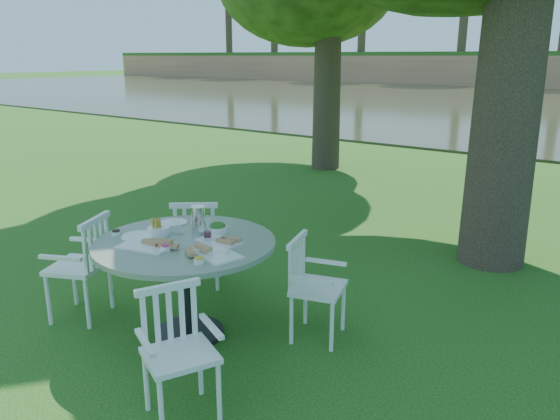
% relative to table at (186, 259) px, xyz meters
% --- Properties ---
extents(ground, '(140.00, 140.00, 0.00)m').
position_rel_table_xyz_m(ground, '(0.14, 0.86, -0.66)').
color(ground, '#14420D').
rests_on(ground, ground).
extents(table, '(1.42, 1.42, 0.82)m').
position_rel_table_xyz_m(table, '(0.00, 0.00, 0.00)').
color(table, black).
rests_on(table, ground).
extents(chair_ne, '(0.50, 0.52, 0.83)m').
position_rel_table_xyz_m(chair_ne, '(0.78, 0.59, -0.18)').
color(chair_ne, white).
rests_on(chair_ne, ground).
extents(chair_nw, '(0.61, 0.61, 0.89)m').
position_rel_table_xyz_m(chair_nw, '(-0.63, 0.73, -0.14)').
color(chair_nw, white).
rests_on(chair_nw, ground).
extents(chair_sw, '(0.59, 0.60, 0.91)m').
position_rel_table_xyz_m(chair_sw, '(-0.92, -0.29, -0.13)').
color(chair_sw, white).
rests_on(chair_sw, ground).
extents(chair_se, '(0.53, 0.55, 0.83)m').
position_rel_table_xyz_m(chair_se, '(0.65, -0.72, -0.18)').
color(chair_se, white).
rests_on(chair_se, ground).
extents(tableware, '(1.21, 0.83, 0.23)m').
position_rel_table_xyz_m(tableware, '(-0.02, 0.04, 0.20)').
color(tableware, white).
rests_on(tableware, table).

